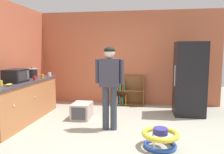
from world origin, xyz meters
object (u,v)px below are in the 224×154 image
baby_walker (160,138)px  yellow_cup (1,83)px  bookshelf (128,92)px  refrigerator (189,79)px  microwave (16,76)px  orange_cup (42,76)px  standing_person (110,80)px  crock_pot (32,73)px  white_cup (49,74)px  banana_bunch (10,84)px  kitchen_counter (22,101)px  red_cup (35,78)px  pet_carrier (82,111)px

baby_walker → yellow_cup: 3.14m
bookshelf → baby_walker: bearing=-74.6°
refrigerator → microwave: refrigerator is taller
refrigerator → orange_cup: (-3.56, -0.49, 0.06)m
baby_walker → standing_person: bearing=144.2°
crock_pot → yellow_cup: size_ratio=2.83×
bookshelf → white_cup: (-2.02, -0.79, 0.57)m
standing_person → orange_cup: 1.99m
refrigerator → banana_bunch: bearing=-154.7°
kitchen_counter → baby_walker: size_ratio=3.91×
orange_cup → red_cup: same height
kitchen_counter → banana_bunch: banana_bunch is taller
bookshelf → microwave: 3.05m
baby_walker → kitchen_counter: bearing=163.1°
standing_person → yellow_cup: bearing=-169.6°
bookshelf → red_cup: 2.63m
banana_bunch → orange_cup: size_ratio=1.64×
kitchen_counter → pet_carrier: 1.35m
crock_pot → banana_bunch: (0.23, -1.26, -0.09)m
pet_carrier → refrigerator: bearing=15.4°
crock_pot → refrigerator: bearing=6.7°
microwave → orange_cup: (0.22, 0.76, -0.09)m
bookshelf → standing_person: 2.14m
baby_walker → white_cup: white_cup is taller
pet_carrier → red_cup: (-1.03, -0.19, 0.77)m
kitchen_counter → bookshelf: kitchen_counter is taller
pet_carrier → standing_person: bearing=-39.1°
standing_person → baby_walker: standing_person is taller
orange_cup → white_cup: bearing=91.6°
refrigerator → white_cup: size_ratio=18.74×
refrigerator → yellow_cup: size_ratio=18.74×
refrigerator → red_cup: size_ratio=18.74×
bookshelf → standing_person: size_ratio=0.52×
refrigerator → crock_pot: 3.88m
baby_walker → red_cup: (-2.74, 1.11, 0.79)m
bookshelf → kitchen_counter: bearing=-140.5°
bookshelf → crock_pot: size_ratio=3.16×
baby_walker → crock_pot: size_ratio=2.25×
banana_bunch → orange_cup: 1.23m
microwave → white_cup: microwave is taller
pet_carrier → red_cup: size_ratio=5.81×
orange_cup → refrigerator: bearing=7.8°
baby_walker → red_cup: red_cup is taller
standing_person → yellow_cup: standing_person is taller
orange_cup → white_cup: size_ratio=1.00×
bookshelf → refrigerator: bearing=-25.3°
banana_bunch → orange_cup: orange_cup is taller
refrigerator → crock_pot: bearing=-173.3°
orange_cup → yellow_cup: (-0.27, -1.20, 0.00)m
baby_walker → orange_cup: (-2.76, 1.51, 0.79)m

